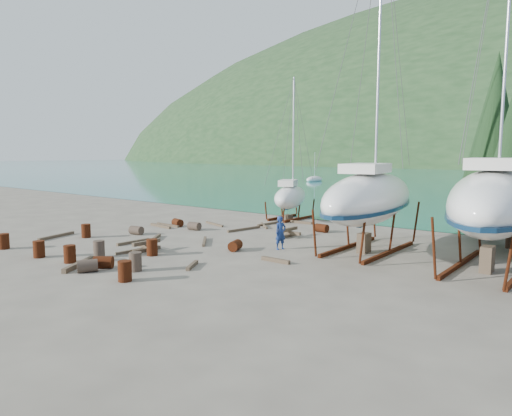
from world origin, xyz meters
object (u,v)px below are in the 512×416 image
Objects in this scene: large_sailboat_far at (494,201)px; worker at (281,233)px; large_sailboat_near at (370,197)px; small_sailboat_shore at (290,196)px.

worker is (-10.29, -2.39, -2.30)m from large_sailboat_far.
large_sailboat_near is 5.31m from worker.
large_sailboat_near is at bearing -36.58° from worker.
large_sailboat_far is at bearing -49.40° from small_sailboat_shore.
large_sailboat_far is (6.22, -0.31, 0.23)m from large_sailboat_near.
small_sailboat_shore is 6.08× the size of worker.
large_sailboat_near reaches higher than worker.
small_sailboat_shore is at bearing 52.00° from worker.
large_sailboat_far is 10.50× the size of worker.
large_sailboat_far reaches higher than large_sailboat_near.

